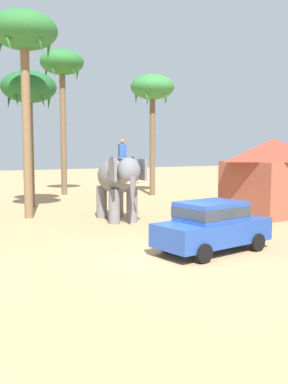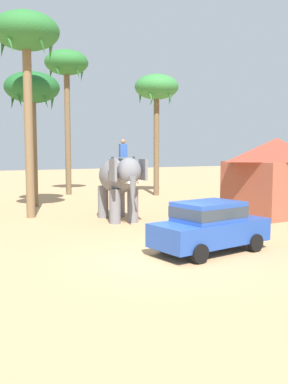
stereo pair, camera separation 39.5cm
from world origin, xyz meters
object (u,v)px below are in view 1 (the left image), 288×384
object	(u,v)px
palm_tree_far_back	(29,91)
roadside_hut	(273,174)
palm_tree_left_of_road	(62,68)
palm_tree_near_hut	(24,38)
car_sedan_foreground	(212,224)
palm_tree_behind_elephant	(152,91)
elephant_with_mahout	(118,179)

from	to	relation	value
palm_tree_far_back	roadside_hut	bearing A→B (deg)	-41.27
palm_tree_left_of_road	roadside_hut	bearing A→B (deg)	-66.14
palm_tree_near_hut	palm_tree_far_back	bearing A→B (deg)	74.37
car_sedan_foreground	palm_tree_behind_elephant	distance (m)	19.05
palm_tree_behind_elephant	palm_tree_near_hut	distance (m)	12.41
roadside_hut	palm_tree_near_hut	bearing A→B (deg)	156.75
roadside_hut	palm_tree_left_of_road	bearing A→B (deg)	113.86
car_sedan_foreground	elephant_with_mahout	distance (m)	7.24
elephant_with_mahout	roadside_hut	distance (m)	8.25
car_sedan_foreground	roadside_hut	distance (m)	9.50
palm_tree_far_back	roadside_hut	distance (m)	14.59
car_sedan_foreground	roadside_hut	xyz separation A→B (m)	(7.91, 5.14, 1.20)
car_sedan_foreground	palm_tree_left_of_road	bearing A→B (deg)	86.05
elephant_with_mahout	palm_tree_behind_elephant	distance (m)	12.95
palm_tree_behind_elephant	elephant_with_mahout	bearing A→B (deg)	-127.65
elephant_with_mahout	palm_tree_left_of_road	distance (m)	14.79
palm_tree_near_hut	palm_tree_left_of_road	bearing A→B (deg)	62.94
elephant_with_mahout	palm_tree_left_of_road	size ratio (longest dim) A/B	0.37
car_sedan_foreground	palm_tree_behind_elephant	bearing A→B (deg)	66.81
car_sedan_foreground	elephant_with_mahout	world-z (taller)	elephant_with_mahout
palm_tree_behind_elephant	palm_tree_near_hut	bearing A→B (deg)	-149.49
palm_tree_behind_elephant	palm_tree_near_hut	size ratio (longest dim) A/B	0.89
elephant_with_mahout	roadside_hut	xyz separation A→B (m)	(8.00, -2.03, 0.13)
car_sedan_foreground	palm_tree_left_of_road	size ratio (longest dim) A/B	0.40
palm_tree_left_of_road	palm_tree_behind_elephant	bearing A→B (deg)	-32.06
palm_tree_near_hut	roadside_hut	distance (m)	14.19
palm_tree_near_hut	palm_tree_left_of_road	world-z (taller)	palm_tree_left_of_road
roadside_hut	palm_tree_behind_elephant	bearing A→B (deg)	94.53
palm_tree_near_hut	palm_tree_far_back	xyz separation A→B (m)	(1.16, 4.15, -1.91)
car_sedan_foreground	elephant_with_mahout	xyz separation A→B (m)	(-0.09, 7.16, 1.06)
palm_tree_behind_elephant	car_sedan_foreground	bearing A→B (deg)	-113.19
palm_tree_behind_elephant	palm_tree_far_back	world-z (taller)	palm_tree_behind_elephant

